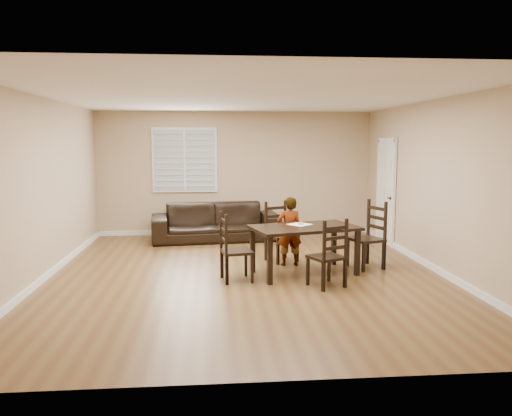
# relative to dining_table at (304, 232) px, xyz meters

# --- Properties ---
(ground) EXTENTS (7.00, 7.00, 0.00)m
(ground) POSITION_rel_dining_table_xyz_m (-0.90, 0.03, -0.66)
(ground) COLOR brown
(ground) RESTS_ON ground
(room) EXTENTS (6.04, 7.04, 2.72)m
(room) POSITION_rel_dining_table_xyz_m (-0.87, 0.21, 1.15)
(room) COLOR tan
(room) RESTS_ON ground
(dining_table) EXTENTS (1.77, 1.28, 0.75)m
(dining_table) POSITION_rel_dining_table_xyz_m (0.00, 0.00, 0.00)
(dining_table) COLOR black
(dining_table) RESTS_ON ground
(chair_near) EXTENTS (0.60, 0.59, 1.02)m
(chair_near) POSITION_rel_dining_table_xyz_m (-0.29, 0.98, -0.20)
(chair_near) COLOR black
(chair_near) RESTS_ON ground
(chair_far) EXTENTS (0.58, 0.56, 0.98)m
(chair_far) POSITION_rel_dining_table_xyz_m (0.24, -0.81, -0.21)
(chair_far) COLOR black
(chair_far) RESTS_ON ground
(chair_left) EXTENTS (0.50, 0.52, 1.02)m
(chair_left) POSITION_rel_dining_table_xyz_m (-1.18, -0.30, -0.20)
(chair_left) COLOR black
(chair_left) RESTS_ON ground
(chair_right) EXTENTS (0.60, 0.62, 1.10)m
(chair_right) POSITION_rel_dining_table_xyz_m (1.19, 0.33, -0.16)
(chair_right) COLOR black
(chair_right) RESTS_ON ground
(child) EXTENTS (0.43, 0.30, 1.15)m
(child) POSITION_rel_dining_table_xyz_m (-0.15, 0.56, -0.09)
(child) COLOR gray
(child) RESTS_ON ground
(napkin) EXTENTS (0.43, 0.43, 0.00)m
(napkin) POSITION_rel_dining_table_xyz_m (-0.05, 0.17, 0.09)
(napkin) COLOR beige
(napkin) RESTS_ON dining_table
(donut) EXTENTS (0.10, 0.10, 0.04)m
(donut) POSITION_rel_dining_table_xyz_m (-0.03, 0.18, 0.11)
(donut) COLOR #AF793E
(donut) RESTS_ON napkin
(sofa) EXTENTS (2.71, 1.29, 0.76)m
(sofa) POSITION_rel_dining_table_xyz_m (-1.35, 2.84, -0.28)
(sofa) COLOR black
(sofa) RESTS_ON ground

